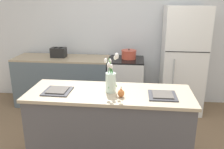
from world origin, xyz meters
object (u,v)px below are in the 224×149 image
at_px(stove_range, 126,83).
at_px(refrigerator, 183,60).
at_px(flower_vase, 111,79).
at_px(toaster, 59,52).
at_px(cooking_pot, 129,54).
at_px(pear_figurine, 121,93).
at_px(plate_setting_right, 163,95).
at_px(plate_setting_left, 58,91).

bearing_deg(stove_range, refrigerator, 0.04).
relative_size(stove_range, flower_vase, 2.04).
relative_size(flower_vase, toaster, 1.56).
distance_m(refrigerator, flower_vase, 1.91).
bearing_deg(toaster, flower_vase, -55.03).
xyz_separation_m(flower_vase, cooking_pot, (0.12, 1.64, -0.09)).
xyz_separation_m(flower_vase, pear_figurine, (0.12, -0.13, -0.10)).
distance_m(pear_figurine, cooking_pot, 1.77).
bearing_deg(toaster, cooking_pot, 1.05).
bearing_deg(toaster, plate_setting_right, -44.91).
relative_size(flower_vase, plate_setting_left, 1.48).
height_order(toaster, cooking_pot, cooking_pot).
height_order(plate_setting_left, cooking_pot, cooking_pot).
relative_size(stove_range, plate_setting_left, 3.03).
relative_size(flower_vase, plate_setting_right, 1.48).
distance_m(stove_range, refrigerator, 1.05).
relative_size(refrigerator, plate_setting_left, 6.08).
height_order(refrigerator, cooking_pot, refrigerator).
relative_size(pear_figurine, plate_setting_right, 0.39).
xyz_separation_m(pear_figurine, cooking_pot, (0.00, 1.77, 0.01)).
height_order(stove_range, plate_setting_left, plate_setting_left).
relative_size(plate_setting_left, cooking_pot, 1.13).
distance_m(stove_range, cooking_pot, 0.52).
distance_m(plate_setting_right, toaster, 2.37).
bearing_deg(refrigerator, stove_range, -179.96).
relative_size(stove_range, plate_setting_right, 3.03).
relative_size(stove_range, refrigerator, 0.50).
xyz_separation_m(plate_setting_left, toaster, (-0.55, 1.67, 0.05)).
bearing_deg(stove_range, plate_setting_left, -111.89).
distance_m(flower_vase, plate_setting_left, 0.60).
xyz_separation_m(refrigerator, plate_setting_left, (-1.62, -1.66, 0.03)).
xyz_separation_m(flower_vase, plate_setting_left, (-0.58, -0.06, -0.14)).
xyz_separation_m(stove_range, flower_vase, (-0.08, -1.60, 0.61)).
bearing_deg(plate_setting_left, stove_range, 68.11).
height_order(refrigerator, pear_figurine, refrigerator).
bearing_deg(plate_setting_left, plate_setting_right, 0.00).
bearing_deg(plate_setting_right, cooking_pot, 104.16).
height_order(flower_vase, plate_setting_left, flower_vase).
relative_size(refrigerator, plate_setting_right, 6.08).
height_order(pear_figurine, cooking_pot, cooking_pot).
distance_m(stove_range, flower_vase, 1.71).
bearing_deg(flower_vase, plate_setting_right, -6.18).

